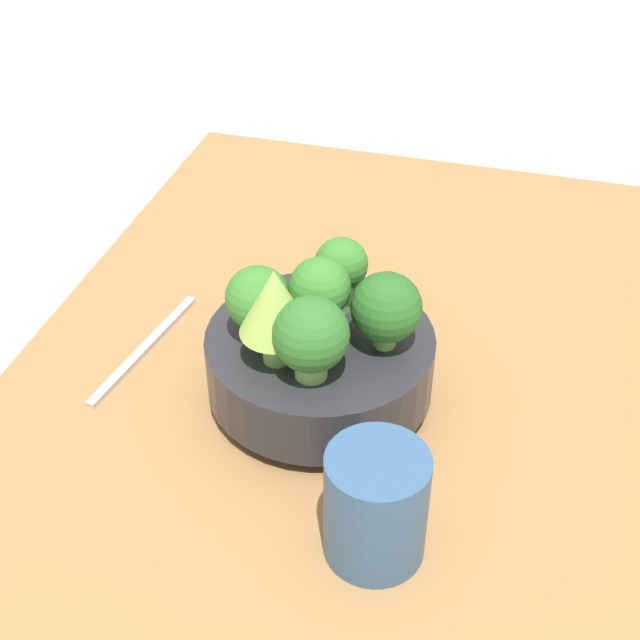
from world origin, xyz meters
The scene contains 11 objects.
ground_plane centered at (0.00, 0.00, 0.00)m, with size 6.00×6.00×0.00m, color beige.
table centered at (0.00, 0.00, 0.02)m, with size 1.01×0.67×0.04m.
bowl centered at (0.03, -0.01, 0.08)m, with size 0.22×0.22×0.08m.
broccoli_floret_left centered at (-0.02, 0.00, 0.17)m, with size 0.05×0.05×0.08m.
broccoli_floret_back centered at (0.02, 0.05, 0.16)m, with size 0.07×0.07×0.08m.
broccoli_floret_center centered at (0.03, -0.01, 0.17)m, with size 0.06×0.06×0.09m.
broccoli_floret_front centered at (0.04, -0.06, 0.16)m, with size 0.06×0.06×0.07m.
broccoli_floret_right centered at (0.09, 0.00, 0.16)m, with size 0.07×0.07×0.08m.
romanesco_piece_near centered at (0.07, -0.04, 0.18)m, with size 0.07×0.07×0.10m.
cup centered at (0.20, 0.09, 0.09)m, with size 0.08×0.08×0.10m.
fork centered at (0.01, -0.21, 0.04)m, with size 0.20×0.04×0.01m.
Camera 1 is at (0.67, 0.17, 0.65)m, focal length 50.00 mm.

